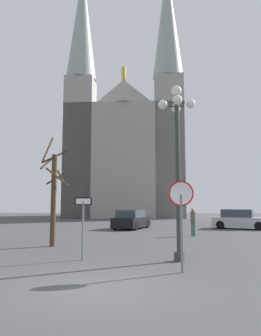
{
  "coord_description": "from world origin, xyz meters",
  "views": [
    {
      "loc": [
        1.56,
        -7.51,
        1.96
      ],
      "look_at": [
        -1.12,
        20.65,
        5.17
      ],
      "focal_mm": 33.84,
      "sensor_mm": 36.0,
      "label": 1
    }
  ],
  "objects_px": {
    "street_lamp": "(177,143)",
    "parked_car_far_black": "(131,220)",
    "one_way_arrow_sign": "(83,219)",
    "pedestrian_walking": "(193,219)",
    "stop_sign": "(181,208)",
    "parked_car_near_silver": "(239,220)",
    "bare_tree": "(54,194)",
    "cathedral": "(126,143)"
  },
  "relations": [
    {
      "from": "street_lamp",
      "to": "parked_car_far_black",
      "type": "distance_m",
      "value": 14.72
    },
    {
      "from": "parked_car_far_black",
      "to": "cathedral",
      "type": "bearing_deg",
      "value": 97.45
    },
    {
      "from": "stop_sign",
      "to": "parked_car_near_silver",
      "type": "xyz_separation_m",
      "value": [
        5.6,
        16.6,
        -1.13
      ]
    },
    {
      "from": "cathedral",
      "to": "parked_car_far_black",
      "type": "distance_m",
      "value": 24.77
    },
    {
      "from": "stop_sign",
      "to": "parked_car_near_silver",
      "type": "height_order",
      "value": "stop_sign"
    },
    {
      "from": "street_lamp",
      "to": "parked_car_near_silver",
      "type": "bearing_deg",
      "value": 69.27
    },
    {
      "from": "bare_tree",
      "to": "parked_car_far_black",
      "type": "bearing_deg",
      "value": 75.7
    },
    {
      "from": "cathedral",
      "to": "pedestrian_walking",
      "type": "distance_m",
      "value": 30.2
    },
    {
      "from": "bare_tree",
      "to": "pedestrian_walking",
      "type": "height_order",
      "value": "bare_tree"
    },
    {
      "from": "bare_tree",
      "to": "parked_car_near_silver",
      "type": "relative_size",
      "value": 1.17
    },
    {
      "from": "cathedral",
      "to": "parked_car_near_silver",
      "type": "xyz_separation_m",
      "value": [
        11.43,
        -21.45,
        -10.59
      ]
    },
    {
      "from": "stop_sign",
      "to": "one_way_arrow_sign",
      "type": "xyz_separation_m",
      "value": [
        -3.36,
        1.73,
        -0.42
      ]
    },
    {
      "from": "one_way_arrow_sign",
      "to": "pedestrian_walking",
      "type": "distance_m",
      "value": 10.03
    },
    {
      "from": "parked_car_far_black",
      "to": "pedestrian_walking",
      "type": "height_order",
      "value": "pedestrian_walking"
    },
    {
      "from": "bare_tree",
      "to": "parked_car_far_black",
      "type": "distance_m",
      "value": 11.16
    },
    {
      "from": "street_lamp",
      "to": "stop_sign",
      "type": "bearing_deg",
      "value": -90.56
    },
    {
      "from": "bare_tree",
      "to": "pedestrian_walking",
      "type": "relative_size",
      "value": 3.05
    },
    {
      "from": "street_lamp",
      "to": "pedestrian_walking",
      "type": "bearing_deg",
      "value": 81.2
    },
    {
      "from": "stop_sign",
      "to": "pedestrian_walking",
      "type": "xyz_separation_m",
      "value": [
        1.37,
        10.57,
        -0.79
      ]
    },
    {
      "from": "one_way_arrow_sign",
      "to": "street_lamp",
      "type": "distance_m",
      "value": 4.33
    },
    {
      "from": "one_way_arrow_sign",
      "to": "stop_sign",
      "type": "bearing_deg",
      "value": -27.28
    },
    {
      "from": "cathedral",
      "to": "stop_sign",
      "type": "xyz_separation_m",
      "value": [
        5.83,
        -38.05,
        -9.46
      ]
    },
    {
      "from": "cathedral",
      "to": "parked_car_far_black",
      "type": "height_order",
      "value": "cathedral"
    },
    {
      "from": "bare_tree",
      "to": "parked_car_far_black",
      "type": "height_order",
      "value": "bare_tree"
    },
    {
      "from": "cathedral",
      "to": "bare_tree",
      "type": "relative_size",
      "value": 7.36
    },
    {
      "from": "stop_sign",
      "to": "bare_tree",
      "type": "xyz_separation_m",
      "value": [
        -5.65,
        5.17,
        0.6
      ]
    },
    {
      "from": "street_lamp",
      "to": "bare_tree",
      "type": "distance_m",
      "value": 6.79
    },
    {
      "from": "parked_car_far_black",
      "to": "bare_tree",
      "type": "bearing_deg",
      "value": -104.3
    },
    {
      "from": "one_way_arrow_sign",
      "to": "pedestrian_walking",
      "type": "bearing_deg",
      "value": 61.84
    },
    {
      "from": "cathedral",
      "to": "one_way_arrow_sign",
      "type": "distance_m",
      "value": 37.71
    },
    {
      "from": "stop_sign",
      "to": "parked_car_near_silver",
      "type": "distance_m",
      "value": 17.55
    },
    {
      "from": "stop_sign",
      "to": "street_lamp",
      "type": "relative_size",
      "value": 0.42
    },
    {
      "from": "cathedral",
      "to": "parked_car_far_black",
      "type": "bearing_deg",
      "value": -82.55
    },
    {
      "from": "bare_tree",
      "to": "stop_sign",
      "type": "bearing_deg",
      "value": -42.43
    },
    {
      "from": "parked_car_near_silver",
      "to": "street_lamp",
      "type": "bearing_deg",
      "value": -110.73
    },
    {
      "from": "cathedral",
      "to": "one_way_arrow_sign",
      "type": "xyz_separation_m",
      "value": [
        2.47,
        -36.31,
        -9.89
      ]
    },
    {
      "from": "stop_sign",
      "to": "parked_car_near_silver",
      "type": "relative_size",
      "value": 0.59
    },
    {
      "from": "street_lamp",
      "to": "parked_car_far_black",
      "type": "height_order",
      "value": "street_lamp"
    },
    {
      "from": "street_lamp",
      "to": "parked_car_near_silver",
      "type": "distance_m",
      "value": 16.14
    },
    {
      "from": "cathedral",
      "to": "pedestrian_walking",
      "type": "height_order",
      "value": "cathedral"
    },
    {
      "from": "street_lamp",
      "to": "parked_car_far_black",
      "type": "xyz_separation_m",
      "value": [
        -2.95,
        14.01,
        -3.43
      ]
    },
    {
      "from": "stop_sign",
      "to": "one_way_arrow_sign",
      "type": "relative_size",
      "value": 1.2
    }
  ]
}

